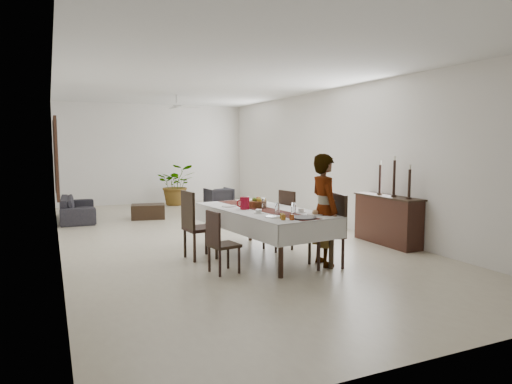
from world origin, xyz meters
name	(u,v)px	position (x,y,z in m)	size (l,w,h in m)	color
floor	(215,236)	(0.00, 0.00, 0.00)	(6.00, 12.00, 0.00)	beige
ceiling	(214,81)	(0.00, 0.00, 3.20)	(6.00, 12.00, 0.02)	white
wall_back	(154,154)	(0.00, 6.00, 1.60)	(6.00, 0.02, 3.20)	white
wall_front	(444,181)	(0.00, -6.00, 1.60)	(6.00, 0.02, 3.20)	white
wall_left	(56,162)	(-3.00, 0.00, 1.60)	(0.02, 12.00, 3.20)	white
wall_right	(337,158)	(3.00, 0.00, 1.60)	(0.02, 12.00, 3.20)	white
dining_table_top	(263,211)	(0.18, -1.95, 0.78)	(1.07, 2.58, 0.05)	black
table_leg_fl	(281,252)	(-0.13, -3.22, 0.38)	(0.08, 0.08, 0.75)	black
table_leg_fr	(331,245)	(0.80, -3.10, 0.38)	(0.08, 0.08, 0.75)	black
table_leg_bl	(207,226)	(-0.44, -0.79, 0.38)	(0.08, 0.08, 0.75)	black
table_leg_br	(250,222)	(0.50, -0.68, 0.38)	(0.08, 0.08, 0.75)	black
tablecloth_top	(263,210)	(0.18, -1.95, 0.81)	(1.27, 2.77, 0.01)	silver
tablecloth_drape_left	(231,222)	(-0.44, -2.03, 0.65)	(0.01, 2.77, 0.32)	silver
tablecloth_drape_right	(293,216)	(0.81, -1.87, 0.65)	(0.01, 2.77, 0.32)	white
tablecloth_drape_near	(314,232)	(0.36, -3.32, 0.65)	(1.27, 0.01, 0.32)	silver
tablecloth_drape_far	(226,209)	(0.01, -0.58, 0.65)	(1.27, 0.01, 0.32)	white
table_runner	(263,209)	(0.18, -1.95, 0.82)	(0.38, 2.68, 0.00)	#572119
red_pitcher	(245,203)	(-0.10, -1.82, 0.92)	(0.16, 0.16, 0.21)	maroon
pitcher_handle	(240,203)	(-0.19, -1.83, 0.92)	(0.13, 0.13, 0.02)	maroon
wine_glass_near	(293,208)	(0.40, -2.62, 0.91)	(0.08, 0.08, 0.18)	white
wine_glass_mid	(277,208)	(0.15, -2.55, 0.91)	(0.08, 0.08, 0.18)	white
wine_glass_far	(264,203)	(0.23, -1.89, 0.91)	(0.08, 0.08, 0.18)	white
teacup_right	(301,211)	(0.58, -2.55, 0.85)	(0.10, 0.10, 0.06)	white
saucer_right	(301,212)	(0.58, -2.55, 0.82)	(0.16, 0.16, 0.01)	white
teacup_left	(259,211)	(-0.09, -2.36, 0.85)	(0.10, 0.10, 0.06)	silver
saucer_left	(259,213)	(-0.09, -2.36, 0.82)	(0.16, 0.16, 0.01)	white
plate_near_right	(315,214)	(0.66, -2.86, 0.82)	(0.26, 0.26, 0.02)	silver
bread_near_right	(315,213)	(0.66, -2.86, 0.85)	(0.10, 0.10, 0.10)	tan
plate_near_left	(274,217)	(-0.04, -2.79, 0.82)	(0.26, 0.26, 0.02)	silver
plate_far_left	(229,206)	(-0.23, -1.40, 0.82)	(0.26, 0.26, 0.02)	silver
serving_tray	(303,218)	(0.32, -3.07, 0.83)	(0.39, 0.39, 0.02)	#3E3D42
jam_jar_a	(292,217)	(0.09, -3.13, 0.86)	(0.07, 0.07, 0.08)	#8B3B14
jam_jar_b	(283,217)	(-0.02, -3.08, 0.86)	(0.07, 0.07, 0.08)	#925915
jam_jar_c	(282,216)	(0.02, -2.96, 0.86)	(0.07, 0.07, 0.08)	brown
fruit_basket	(257,204)	(0.20, -1.67, 0.87)	(0.32, 0.32, 0.11)	brown
fruit_red	(258,199)	(0.23, -1.65, 0.95)	(0.10, 0.10, 0.10)	maroon
fruit_green	(254,199)	(0.16, -1.65, 0.95)	(0.09, 0.09, 0.09)	#588026
fruit_yellow	(259,200)	(0.21, -1.73, 0.95)	(0.09, 0.09, 0.09)	gold
chair_right_near_seat	(326,235)	(0.80, -2.96, 0.51)	(0.48, 0.48, 0.05)	black
chair_right_near_leg_fl	(343,254)	(0.96, -3.19, 0.24)	(0.05, 0.05, 0.48)	black
chair_right_near_leg_fr	(332,248)	(1.03, -2.80, 0.24)	(0.05, 0.05, 0.48)	black
chair_right_near_leg_bl	(319,255)	(0.57, -3.12, 0.24)	(0.05, 0.05, 0.48)	black
chair_right_near_leg_br	(310,249)	(0.64, -2.73, 0.24)	(0.05, 0.05, 0.48)	black
chair_right_near_back	(340,214)	(1.02, -3.00, 0.84)	(0.48, 0.04, 0.62)	black
chair_right_far_seat	(278,224)	(0.64, -1.61, 0.47)	(0.45, 0.45, 0.05)	black
chair_right_far_leg_fl	(292,238)	(0.86, -1.76, 0.22)	(0.05, 0.05, 0.45)	black
chair_right_far_leg_fr	(280,235)	(0.79, -1.39, 0.22)	(0.05, 0.05, 0.45)	black
chair_right_far_leg_bl	(276,240)	(0.50, -1.83, 0.22)	(0.05, 0.05, 0.45)	black
chair_right_far_leg_br	(264,237)	(0.43, -1.46, 0.22)	(0.05, 0.05, 0.45)	black
chair_right_far_back	(287,206)	(0.85, -1.57, 0.78)	(0.45, 0.04, 0.58)	black
chair_left_near_seat	(224,245)	(-0.78, -2.62, 0.42)	(0.40, 0.40, 0.05)	black
chair_left_near_leg_fl	(209,259)	(-0.97, -2.49, 0.20)	(0.04, 0.04, 0.39)	black
chair_left_near_leg_fr	(220,264)	(-0.91, -2.81, 0.20)	(0.04, 0.04, 0.39)	black
chair_left_near_leg_bl	(228,256)	(-0.64, -2.43, 0.20)	(0.04, 0.04, 0.39)	black
chair_left_near_leg_br	(239,260)	(-0.59, -2.76, 0.20)	(0.04, 0.04, 0.39)	black
chair_left_near_back	(213,228)	(-0.96, -2.65, 0.69)	(0.40, 0.04, 0.51)	black
chair_left_far_seat	(200,229)	(-0.84, -1.64, 0.51)	(0.49, 0.49, 0.06)	black
chair_left_far_leg_fl	(185,243)	(-1.06, -1.47, 0.24)	(0.05, 0.05, 0.48)	black
chair_left_far_leg_fr	(195,248)	(-1.01, -1.87, 0.24)	(0.05, 0.05, 0.48)	black
chair_left_far_leg_bl	(206,241)	(-0.67, -1.42, 0.24)	(0.05, 0.05, 0.48)	black
chair_left_far_leg_br	(216,245)	(-0.62, -1.82, 0.24)	(0.05, 0.05, 0.48)	black
chair_left_far_back	(188,210)	(-1.06, -1.67, 0.84)	(0.49, 0.04, 0.62)	black
woman	(324,210)	(0.83, -2.85, 0.89)	(0.65, 0.42, 1.77)	gray
sideboard_body	(387,221)	(2.78, -2.06, 0.45)	(0.40, 1.51, 0.91)	black
sideboard_top	(388,197)	(2.78, -2.06, 0.92)	(0.44, 1.57, 0.03)	black
candlestick_near_base	(409,198)	(2.78, -2.61, 0.95)	(0.10, 0.10, 0.03)	black
candlestick_near_shaft	(409,183)	(2.78, -2.61, 1.22)	(0.05, 0.05, 0.50)	black
candlestick_near_candle	(410,167)	(2.78, -2.61, 1.51)	(0.04, 0.04, 0.08)	beige
candlestick_mid_base	(394,196)	(2.78, -2.21, 0.95)	(0.10, 0.10, 0.03)	black
candlestick_mid_shaft	(394,178)	(2.78, -2.21, 1.29)	(0.05, 0.05, 0.65)	black
candlestick_mid_candle	(395,158)	(2.78, -2.21, 1.66)	(0.04, 0.04, 0.08)	white
candlestick_far_base	(379,194)	(2.78, -1.81, 0.95)	(0.10, 0.10, 0.03)	black
candlestick_far_shaft	(380,179)	(2.78, -1.81, 1.24)	(0.05, 0.05, 0.55)	black
candlestick_far_candle	(380,163)	(2.78, -1.81, 1.56)	(0.04, 0.04, 0.08)	silver
sofa	(78,208)	(-2.49, 3.39, 0.30)	(2.05, 0.80, 0.60)	#29262C
armchair	(219,199)	(1.36, 3.59, 0.33)	(0.70, 0.72, 0.66)	#2A282D
coffee_table	(148,212)	(-0.83, 2.87, 0.19)	(0.84, 0.56, 0.37)	black
potted_plant	(176,185)	(0.52, 5.19, 0.65)	(1.17, 1.01, 1.30)	#2E5B24
mirror_frame_near	(56,159)	(-2.96, 2.20, 1.60)	(0.06, 1.05, 1.85)	black
mirror_glass_near	(58,159)	(-2.92, 2.20, 1.60)	(0.01, 0.90, 1.70)	silver
mirror_frame_far	(55,156)	(-2.96, 4.30, 1.60)	(0.06, 1.05, 1.85)	black
mirror_glass_far	(57,156)	(-2.92, 4.30, 1.60)	(0.01, 0.90, 1.70)	white
fan_rod	(176,99)	(0.00, 3.00, 3.10)	(0.04, 0.04, 0.20)	beige
fan_hub	(177,107)	(0.00, 3.00, 2.90)	(0.16, 0.16, 0.08)	silver
fan_blade_n	(173,108)	(0.00, 3.35, 2.90)	(0.10, 0.55, 0.01)	silver
fan_blade_s	(180,106)	(0.00, 2.65, 2.90)	(0.10, 0.55, 0.01)	silver
fan_blade_e	(189,107)	(0.35, 3.00, 2.90)	(0.55, 0.10, 0.01)	silver
fan_blade_w	(163,106)	(-0.35, 3.00, 2.90)	(0.55, 0.10, 0.01)	white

